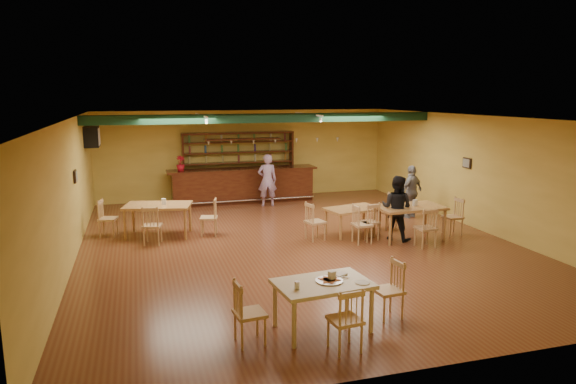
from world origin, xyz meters
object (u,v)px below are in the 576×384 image
object	(u,v)px
bar_counter	(243,185)
dining_table_b	(353,221)
patron_bar	(267,180)
dining_table_a	(159,220)
dining_table_d	(409,222)
patron_right_a	(396,208)
near_table	(323,306)

from	to	relation	value
bar_counter	dining_table_b	distance (m)	5.10
dining_table_b	patron_bar	bearing A→B (deg)	95.34
dining_table_a	patron_bar	world-z (taller)	patron_bar
dining_table_a	dining_table_d	size ratio (longest dim) A/B	0.98
bar_counter	patron_bar	bearing A→B (deg)	-52.72
patron_bar	patron_right_a	world-z (taller)	patron_bar
patron_bar	patron_right_a	size ratio (longest dim) A/B	1.05
bar_counter	dining_table_d	world-z (taller)	bar_counter
dining_table_d	near_table	size ratio (longest dim) A/B	1.16
bar_counter	dining_table_a	world-z (taller)	bar_counter
dining_table_b	patron_right_a	world-z (taller)	patron_right_a
bar_counter	near_table	distance (m)	9.71
dining_table_a	near_table	size ratio (longest dim) A/B	1.15
patron_bar	bar_counter	bearing A→B (deg)	-46.21
dining_table_a	patron_right_a	world-z (taller)	patron_right_a
bar_counter	dining_table_b	xyz separation A→B (m)	(1.90, -4.73, -0.22)
near_table	dining_table_b	bearing A→B (deg)	56.07
dining_table_a	near_table	distance (m)	6.53
dining_table_d	bar_counter	bearing A→B (deg)	117.38
bar_counter	near_table	world-z (taller)	bar_counter
dining_table_b	dining_table_d	xyz separation A→B (m)	(1.16, -0.80, 0.07)
near_table	patron_bar	xyz separation A→B (m)	(1.37, 8.86, 0.46)
dining_table_a	near_table	bearing A→B (deg)	-56.87
near_table	dining_table_d	bearing A→B (deg)	41.71
dining_table_a	dining_table_d	distance (m)	6.27
dining_table_a	patron_bar	distance (m)	4.44
dining_table_d	dining_table_a	bearing A→B (deg)	159.73
bar_counter	patron_right_a	xyz separation A→B (m)	(2.70, -5.53, 0.23)
dining_table_a	dining_table_b	size ratio (longest dim) A/B	1.19
dining_table_d	dining_table_b	bearing A→B (deg)	143.78
bar_counter	dining_table_d	distance (m)	6.32
dining_table_b	dining_table_d	distance (m)	1.41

